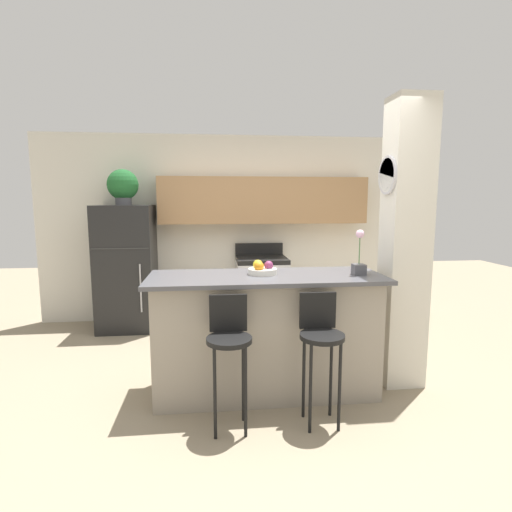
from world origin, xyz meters
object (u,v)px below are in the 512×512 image
Objects in this scene: bar_stool_left at (229,343)px; orchid_vase at (359,260)px; potted_plant_on_fridge at (123,186)px; trash_bin at (171,317)px; fruit_bowl at (262,269)px; refrigerator at (127,268)px; bar_stool_right at (321,339)px; stove_range at (261,290)px.

orchid_vase is (1.13, 0.46, 0.52)m from bar_stool_left.
potted_plant_on_fridge reaches higher than trash_bin.
refrigerator is at bearing 128.96° from fruit_bowl.
bar_stool_left is 3.96× the size of fruit_bowl.
refrigerator is 4.23× the size of trash_bin.
bar_stool_right is at bearing -134.40° from orchid_vase.
potted_plant_on_fridge is 1.18× the size of trash_bin.
refrigerator is 3.59× the size of potted_plant_on_fridge.
fruit_bowl is (0.31, 0.57, 0.43)m from bar_stool_left.
fruit_bowl reaches higher than stove_range.
potted_plant_on_fridge is (-1.22, 2.46, 1.20)m from bar_stool_left.
refrigerator is 3.11m from bar_stool_right.
bar_stool_right is at bearing -56.92° from fruit_bowl.
stove_range reaches higher than bar_stool_right.
trash_bin is at bearing -20.98° from potted_plant_on_fridge.
potted_plant_on_fridge is 1.81× the size of fruit_bowl.
refrigerator is at bearing 159.03° from trash_bin.
stove_range is at bearing 11.41° from trash_bin.
potted_plant_on_fridge reaches higher than refrigerator.
bar_stool_right is 3.96× the size of fruit_bowl.
refrigerator is at bearing 127.68° from bar_stool_right.
refrigerator is 0.87m from trash_bin.
refrigerator is at bearing -61.57° from potted_plant_on_fridge.
potted_plant_on_fridge is at bearing -179.39° from stove_range.
fruit_bowl reaches higher than bar_stool_right.
stove_range is 2.82× the size of trash_bin.
orchid_vase is at bearing -45.18° from trash_bin.
fruit_bowl is (-0.82, 0.11, -0.08)m from orchid_vase.
stove_range is at bearing 83.16° from fruit_bowl.
refrigerator is 1.50× the size of stove_range.
refrigerator is 2.75m from bar_stool_left.
stove_range is at bearing 93.22° from bar_stool_right.
fruit_bowl reaches higher than bar_stool_left.
fruit_bowl is (1.53, -1.89, 0.28)m from refrigerator.
stove_range is 2.39× the size of potted_plant_on_fridge.
trash_bin is at bearing 119.75° from fruit_bowl.
fruit_bowl is (-0.23, -1.91, 0.62)m from stove_range.
bar_stool_right is 2.55× the size of orchid_vase.
fruit_bowl is 0.65× the size of trash_bin.
bar_stool_right is (0.14, -2.48, 0.19)m from stove_range.
potted_plant_on_fridge is (-0.00, 0.00, 1.04)m from refrigerator.
refrigerator is 1.04m from potted_plant_on_fridge.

